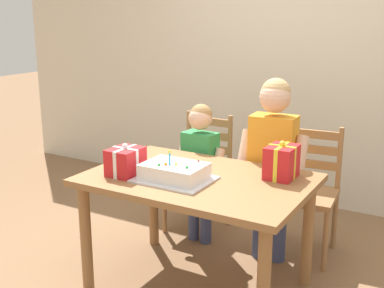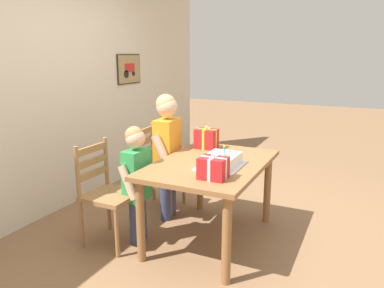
{
  "view_description": "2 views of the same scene",
  "coord_description": "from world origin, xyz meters",
  "px_view_note": "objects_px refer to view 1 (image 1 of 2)",
  "views": [
    {
      "loc": [
        1.38,
        -2.46,
        1.7
      ],
      "look_at": [
        -0.07,
        0.05,
        0.92
      ],
      "focal_mm": 46.14,
      "sensor_mm": 36.0,
      "label": 1
    },
    {
      "loc": [
        -2.92,
        -1.2,
        1.66
      ],
      "look_at": [
        -0.12,
        0.13,
        0.92
      ],
      "focal_mm": 34.9,
      "sensor_mm": 36.0,
      "label": 2
    }
  ],
  "objects_px": {
    "child_younger": "(200,160)",
    "gift_box_red_large": "(282,162)",
    "chair_left": "(200,172)",
    "dining_table": "(198,193)",
    "birthday_cake": "(174,173)",
    "child_older": "(273,153)",
    "gift_box_beside_cake": "(126,162)",
    "chair_right": "(307,191)"
  },
  "relations": [
    {
      "from": "child_younger",
      "to": "gift_box_red_large",
      "type": "bearing_deg",
      "value": -24.7
    },
    {
      "from": "chair_left",
      "to": "dining_table",
      "type": "bearing_deg",
      "value": -61.71
    },
    {
      "from": "birthday_cake",
      "to": "gift_box_red_large",
      "type": "distance_m",
      "value": 0.64
    },
    {
      "from": "child_younger",
      "to": "child_older",
      "type": "bearing_deg",
      "value": -0.05
    },
    {
      "from": "chair_left",
      "to": "child_older",
      "type": "height_order",
      "value": "child_older"
    },
    {
      "from": "dining_table",
      "to": "gift_box_red_large",
      "type": "distance_m",
      "value": 0.54
    },
    {
      "from": "dining_table",
      "to": "gift_box_red_large",
      "type": "bearing_deg",
      "value": 28.42
    },
    {
      "from": "birthday_cake",
      "to": "chair_left",
      "type": "xyz_separation_m",
      "value": [
        -0.35,
        0.94,
        -0.32
      ]
    },
    {
      "from": "gift_box_beside_cake",
      "to": "child_younger",
      "type": "height_order",
      "value": "child_younger"
    },
    {
      "from": "gift_box_red_large",
      "to": "chair_right",
      "type": "xyz_separation_m",
      "value": [
        -0.0,
        0.58,
        -0.37
      ]
    },
    {
      "from": "chair_right",
      "to": "child_older",
      "type": "xyz_separation_m",
      "value": [
        -0.18,
        -0.23,
        0.32
      ]
    },
    {
      "from": "dining_table",
      "to": "gift_box_red_large",
      "type": "height_order",
      "value": "gift_box_red_large"
    },
    {
      "from": "chair_left",
      "to": "child_older",
      "type": "bearing_deg",
      "value": -18.67
    },
    {
      "from": "chair_right",
      "to": "child_younger",
      "type": "bearing_deg",
      "value": -162.6
    },
    {
      "from": "birthday_cake",
      "to": "child_older",
      "type": "xyz_separation_m",
      "value": [
        0.34,
        0.71,
        -0.0
      ]
    },
    {
      "from": "chair_right",
      "to": "birthday_cake",
      "type": "bearing_deg",
      "value": -119.09
    },
    {
      "from": "birthday_cake",
      "to": "gift_box_red_large",
      "type": "xyz_separation_m",
      "value": [
        0.53,
        0.36,
        0.05
      ]
    },
    {
      "from": "birthday_cake",
      "to": "child_younger",
      "type": "bearing_deg",
      "value": 107.25
    },
    {
      "from": "gift_box_red_large",
      "to": "gift_box_beside_cake",
      "type": "distance_m",
      "value": 0.94
    },
    {
      "from": "dining_table",
      "to": "chair_right",
      "type": "distance_m",
      "value": 0.94
    },
    {
      "from": "dining_table",
      "to": "gift_box_red_large",
      "type": "relative_size",
      "value": 5.77
    },
    {
      "from": "dining_table",
      "to": "child_older",
      "type": "height_order",
      "value": "child_older"
    },
    {
      "from": "dining_table",
      "to": "child_older",
      "type": "relative_size",
      "value": 1.04
    },
    {
      "from": "child_younger",
      "to": "birthday_cake",
      "type": "bearing_deg",
      "value": -72.75
    },
    {
      "from": "gift_box_beside_cake",
      "to": "dining_table",
      "type": "bearing_deg",
      "value": 24.48
    },
    {
      "from": "chair_right",
      "to": "child_older",
      "type": "bearing_deg",
      "value": -127.83
    },
    {
      "from": "gift_box_red_large",
      "to": "child_older",
      "type": "distance_m",
      "value": 0.39
    },
    {
      "from": "dining_table",
      "to": "gift_box_red_large",
      "type": "xyz_separation_m",
      "value": [
        0.44,
        0.24,
        0.2
      ]
    },
    {
      "from": "child_older",
      "to": "gift_box_red_large",
      "type": "bearing_deg",
      "value": -61.63
    },
    {
      "from": "birthday_cake",
      "to": "chair_right",
      "type": "distance_m",
      "value": 1.12
    },
    {
      "from": "birthday_cake",
      "to": "gift_box_beside_cake",
      "type": "height_order",
      "value": "gift_box_beside_cake"
    },
    {
      "from": "chair_right",
      "to": "child_younger",
      "type": "relative_size",
      "value": 0.86
    },
    {
      "from": "birthday_cake",
      "to": "chair_left",
      "type": "height_order",
      "value": "birthday_cake"
    },
    {
      "from": "gift_box_red_large",
      "to": "chair_right",
      "type": "relative_size",
      "value": 0.25
    },
    {
      "from": "dining_table",
      "to": "chair_left",
      "type": "relative_size",
      "value": 1.45
    },
    {
      "from": "birthday_cake",
      "to": "chair_right",
      "type": "xyz_separation_m",
      "value": [
        0.52,
        0.94,
        -0.32
      ]
    },
    {
      "from": "gift_box_beside_cake",
      "to": "chair_left",
      "type": "relative_size",
      "value": 0.23
    },
    {
      "from": "dining_table",
      "to": "gift_box_beside_cake",
      "type": "height_order",
      "value": "gift_box_beside_cake"
    },
    {
      "from": "gift_box_beside_cake",
      "to": "child_older",
      "type": "height_order",
      "value": "child_older"
    },
    {
      "from": "gift_box_red_large",
      "to": "chair_right",
      "type": "height_order",
      "value": "gift_box_red_large"
    },
    {
      "from": "gift_box_beside_cake",
      "to": "child_younger",
      "type": "distance_m",
      "value": 0.79
    },
    {
      "from": "gift_box_red_large",
      "to": "chair_left",
      "type": "xyz_separation_m",
      "value": [
        -0.87,
        0.58,
        -0.37
      ]
    }
  ]
}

